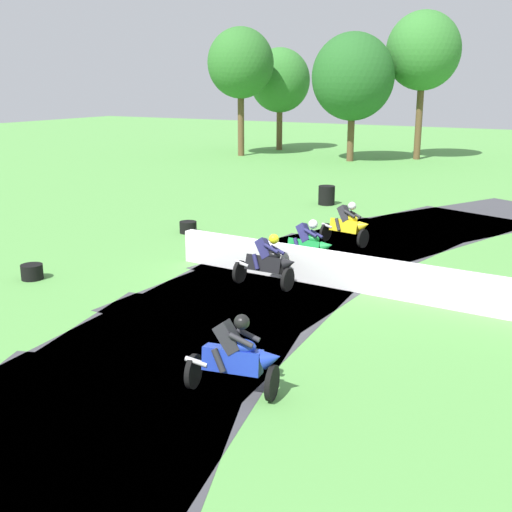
{
  "coord_description": "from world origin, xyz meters",
  "views": [
    {
      "loc": [
        7.65,
        -14.83,
        5.09
      ],
      "look_at": [
        0.0,
        -1.37,
        0.9
      ],
      "focal_mm": 45.63,
      "sensor_mm": 36.0,
      "label": 1
    }
  ],
  "objects_px": {
    "tire_stack_mid_a": "(188,227)",
    "motorcycle_fourth_blue": "(237,357)",
    "motorcycle_chase_green": "(308,245)",
    "motorcycle_trailing_black": "(268,262)",
    "motorcycle_lead_yellow": "(348,224)",
    "tire_stack_mid_b": "(32,272)",
    "tire_stack_near": "(327,195)"
  },
  "relations": [
    {
      "from": "tire_stack_mid_a",
      "to": "motorcycle_fourth_blue",
      "type": "bearing_deg",
      "value": -50.73
    },
    {
      "from": "motorcycle_fourth_blue",
      "to": "tire_stack_mid_a",
      "type": "relative_size",
      "value": 2.86
    },
    {
      "from": "motorcycle_fourth_blue",
      "to": "tire_stack_mid_a",
      "type": "xyz_separation_m",
      "value": [
        -7.65,
        9.35,
        -0.46
      ]
    },
    {
      "from": "motorcycle_chase_green",
      "to": "motorcycle_trailing_black",
      "type": "xyz_separation_m",
      "value": [
        -0.14,
        -2.07,
        -0.01
      ]
    },
    {
      "from": "motorcycle_lead_yellow",
      "to": "motorcycle_fourth_blue",
      "type": "distance_m",
      "value": 10.81
    },
    {
      "from": "motorcycle_fourth_blue",
      "to": "tire_stack_mid_b",
      "type": "xyz_separation_m",
      "value": [
        -8.09,
        2.88,
        -0.46
      ]
    },
    {
      "from": "motorcycle_chase_green",
      "to": "motorcycle_fourth_blue",
      "type": "bearing_deg",
      "value": -73.38
    },
    {
      "from": "motorcycle_fourth_blue",
      "to": "tire_stack_mid_b",
      "type": "distance_m",
      "value": 8.6
    },
    {
      "from": "tire_stack_near",
      "to": "motorcycle_chase_green",
      "type": "bearing_deg",
      "value": -69.52
    },
    {
      "from": "motorcycle_chase_green",
      "to": "tire_stack_near",
      "type": "height_order",
      "value": "motorcycle_chase_green"
    },
    {
      "from": "motorcycle_trailing_black",
      "to": "tire_stack_near",
      "type": "distance_m",
      "value": 11.59
    },
    {
      "from": "tire_stack_mid_a",
      "to": "motorcycle_chase_green",
      "type": "bearing_deg",
      "value": -18.69
    },
    {
      "from": "motorcycle_trailing_black",
      "to": "motorcycle_fourth_blue",
      "type": "relative_size",
      "value": 1.0
    },
    {
      "from": "motorcycle_lead_yellow",
      "to": "motorcycle_chase_green",
      "type": "height_order",
      "value": "motorcycle_lead_yellow"
    },
    {
      "from": "tire_stack_mid_a",
      "to": "motorcycle_lead_yellow",
      "type": "bearing_deg",
      "value": 12.75
    },
    {
      "from": "motorcycle_lead_yellow",
      "to": "motorcycle_chase_green",
      "type": "bearing_deg",
      "value": -89.43
    },
    {
      "from": "motorcycle_chase_green",
      "to": "tire_stack_mid_a",
      "type": "distance_m",
      "value": 5.72
    },
    {
      "from": "motorcycle_trailing_black",
      "to": "tire_stack_near",
      "type": "bearing_deg",
      "value": 106.24
    },
    {
      "from": "motorcycle_chase_green",
      "to": "tire_stack_mid_a",
      "type": "xyz_separation_m",
      "value": [
        -5.4,
        1.83,
        -0.44
      ]
    },
    {
      "from": "motorcycle_trailing_black",
      "to": "tire_stack_near",
      "type": "height_order",
      "value": "motorcycle_trailing_black"
    },
    {
      "from": "tire_stack_mid_a",
      "to": "tire_stack_mid_b",
      "type": "distance_m",
      "value": 6.49
    },
    {
      "from": "motorcycle_chase_green",
      "to": "tire_stack_mid_b",
      "type": "height_order",
      "value": "motorcycle_chase_green"
    },
    {
      "from": "motorcycle_chase_green",
      "to": "motorcycle_trailing_black",
      "type": "distance_m",
      "value": 2.08
    },
    {
      "from": "motorcycle_lead_yellow",
      "to": "tire_stack_mid_a",
      "type": "distance_m",
      "value": 5.52
    },
    {
      "from": "tire_stack_near",
      "to": "tire_stack_mid_b",
      "type": "xyz_separation_m",
      "value": [
        -2.46,
        -13.7,
        -0.2
      ]
    },
    {
      "from": "motorcycle_lead_yellow",
      "to": "tire_stack_mid_b",
      "type": "bearing_deg",
      "value": -127.06
    },
    {
      "from": "motorcycle_chase_green",
      "to": "tire_stack_near",
      "type": "xyz_separation_m",
      "value": [
        -3.38,
        9.05,
        -0.24
      ]
    },
    {
      "from": "motorcycle_fourth_blue",
      "to": "tire_stack_mid_a",
      "type": "distance_m",
      "value": 12.09
    },
    {
      "from": "motorcycle_chase_green",
      "to": "tire_stack_mid_a",
      "type": "height_order",
      "value": "motorcycle_chase_green"
    },
    {
      "from": "motorcycle_fourth_blue",
      "to": "tire_stack_near",
      "type": "bearing_deg",
      "value": 108.75
    },
    {
      "from": "motorcycle_trailing_black",
      "to": "tire_stack_mid_b",
      "type": "xyz_separation_m",
      "value": [
        -5.7,
        -2.58,
        -0.43
      ]
    },
    {
      "from": "motorcycle_fourth_blue",
      "to": "tire_stack_mid_b",
      "type": "height_order",
      "value": "motorcycle_fourth_blue"
    }
  ]
}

